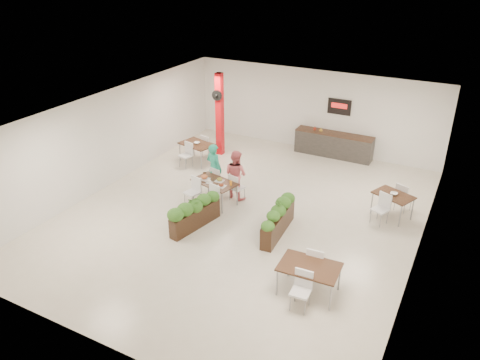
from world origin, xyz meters
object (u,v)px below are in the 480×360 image
Objects in this scene: planter_left at (195,212)px; side_table_a at (197,146)px; diner_man at (214,168)px; side_table_b at (393,198)px; side_table_c at (309,270)px; diner_woman at (236,174)px; main_table at (214,185)px; red_column at (220,114)px; service_counter at (334,144)px; planter_right at (278,218)px.

side_table_a is at bearing 121.75° from planter_left.
diner_man is 5.63m from side_table_b.
side_table_b is at bearing 74.72° from side_table_c.
diner_woman is at bearing -144.33° from side_table_b.
red_column is at bearing 117.45° from main_table.
service_counter is at bearing -95.90° from diner_woman.
service_counter is 5.09m from diner_woman.
diner_woman is 0.97× the size of side_table_a.
planter_right is at bearing -16.54° from main_table.
service_counter is at bearing 100.88° from side_table_c.
planter_right is 5.70m from side_table_a.
red_column is at bearing 85.21° from side_table_a.
red_column is 1.93× the size of side_table_b.
main_table is 5.41m from side_table_b.
planter_left reaches higher than side_table_a.
red_column is 4.14m from main_table.
diner_man is 2.58m from side_table_a.
planter_left is 1.12× the size of side_table_a.
main_table is 4.98m from side_table_c.
side_table_a is (-2.47, 3.99, 0.13)m from planter_left.
red_column is at bearing -171.86° from side_table_b.
main_table is at bearing -62.55° from red_column.
red_column reaches higher than service_counter.
side_table_a is (-4.71, 3.20, 0.13)m from planter_right.
diner_man reaches higher than side_table_c.
diner_man is 0.90× the size of planter_left.
planter_left is 0.92× the size of planter_right.
planter_right is at bearing 168.30° from diner_man.
side_table_a is 8.22m from side_table_c.
red_column is 8.77m from side_table_c.
side_table_a is at bearing -107.95° from red_column.
main_table is 0.99× the size of planter_left.
red_column is at bearing -38.10° from diner_woman.
planter_right reaches higher than side_table_b.
planter_left is at bearing 159.65° from side_table_c.
side_table_c is (-0.98, -4.47, 0.02)m from side_table_b.
service_counter is 1.85× the size of diner_woman.
planter_left is at bearing 120.62° from diner_man.
side_table_b is (4.72, 1.06, -0.19)m from diner_woman.
side_table_a is (-2.62, 1.81, -0.17)m from diner_woman.
planter_left is 2.38m from planter_right.
red_column is 3.78m from diner_woman.
service_counter is 5.42m from diner_man.
diner_man reaches higher than side_table_a.
diner_woman is (-1.74, -4.78, 0.32)m from service_counter.
side_table_c is at bearing -50.65° from planter_right.
main_table is 1.14× the size of side_table_c.
diner_man is (1.46, -2.91, -0.79)m from red_column.
main_table is 0.79m from diner_woman.
side_table_b is (4.87, 3.24, 0.12)m from planter_left.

